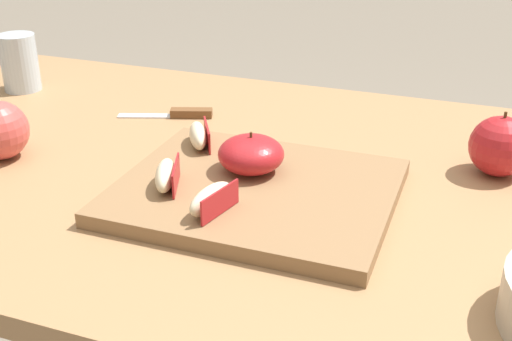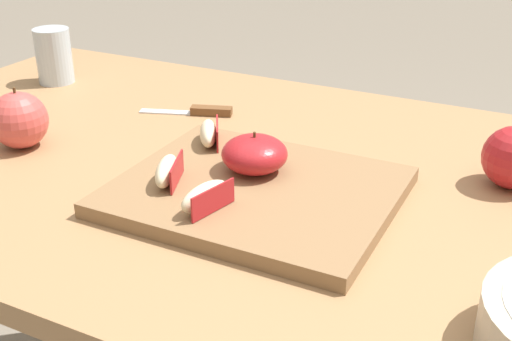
{
  "view_description": "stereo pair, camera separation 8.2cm",
  "coord_description": "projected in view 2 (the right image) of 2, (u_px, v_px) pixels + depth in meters",
  "views": [
    {
      "loc": [
        0.32,
        -0.78,
        1.16
      ],
      "look_at": [
        0.06,
        -0.08,
        0.81
      ],
      "focal_mm": 45.75,
      "sensor_mm": 36.0,
      "label": 1
    },
    {
      "loc": [
        0.39,
        -0.74,
        1.16
      ],
      "look_at": [
        0.06,
        -0.08,
        0.81
      ],
      "focal_mm": 45.75,
      "sensor_mm": 36.0,
      "label": 2
    }
  ],
  "objects": [
    {
      "name": "apple_half_skin_up",
      "position": [
        255.0,
        154.0,
        0.86
      ],
      "size": [
        0.09,
        0.09,
        0.06
      ],
      "color": "#B21E23",
      "rests_on": "cutting_board"
    },
    {
      "name": "whole_apple_pink_lady",
      "position": [
        19.0,
        120.0,
        0.97
      ],
      "size": [
        0.09,
        0.09,
        0.09
      ],
      "color": "#D14C47",
      "rests_on": "dining_table"
    },
    {
      "name": "drinking_glass_water",
      "position": [
        54.0,
        56.0,
        1.25
      ],
      "size": [
        0.07,
        0.07,
        0.1
      ],
      "color": "silver",
      "rests_on": "dining_table"
    },
    {
      "name": "cutting_board",
      "position": [
        256.0,
        192.0,
        0.83
      ],
      "size": [
        0.35,
        0.29,
        0.02
      ],
      "color": "olive",
      "rests_on": "dining_table"
    },
    {
      "name": "apple_wedge_near_knife",
      "position": [
        209.0,
        133.0,
        0.94
      ],
      "size": [
        0.06,
        0.08,
        0.03
      ],
      "color": "beige",
      "rests_on": "cutting_board"
    },
    {
      "name": "paring_knife",
      "position": [
        203.0,
        111.0,
        1.11
      ],
      "size": [
        0.16,
        0.07,
        0.01
      ],
      "color": "silver",
      "rests_on": "dining_table"
    },
    {
      "name": "apple_wedge_right",
      "position": [
        167.0,
        171.0,
        0.83
      ],
      "size": [
        0.05,
        0.08,
        0.03
      ],
      "color": "beige",
      "rests_on": "cutting_board"
    },
    {
      "name": "dining_table",
      "position": [
        245.0,
        233.0,
        0.98
      ],
      "size": [
        1.36,
        0.78,
        0.77
      ],
      "color": "#9E754C",
      "rests_on": "ground_plane"
    },
    {
      "name": "apple_wedge_middle",
      "position": [
        206.0,
        197.0,
        0.77
      ],
      "size": [
        0.04,
        0.08,
        0.03
      ],
      "color": "beige",
      "rests_on": "cutting_board"
    }
  ]
}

